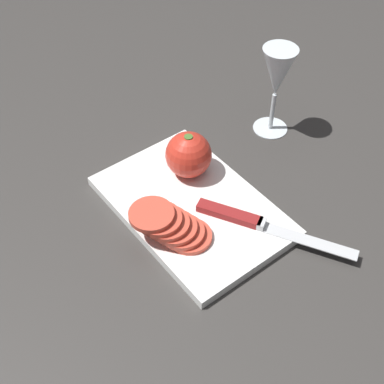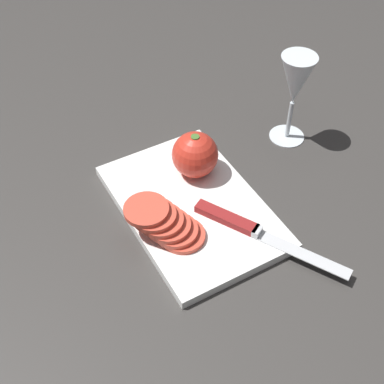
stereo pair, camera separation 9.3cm
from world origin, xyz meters
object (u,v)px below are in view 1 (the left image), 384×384
whole_tomato (189,155)px  tomato_slice_stack_near (171,225)px  wine_glass (277,76)px  knife (244,219)px

whole_tomato → tomato_slice_stack_near: size_ratio=0.71×
wine_glass → tomato_slice_stack_near: (-0.12, 0.34, -0.09)m
tomato_slice_stack_near → whole_tomato: bearing=-48.4°
knife → tomato_slice_stack_near: tomato_slice_stack_near is taller
tomato_slice_stack_near → wine_glass: bearing=-71.2°
wine_glass → whole_tomato: wine_glass is taller
wine_glass → knife: wine_glass is taller
knife → tomato_slice_stack_near: size_ratio=2.10×
whole_tomato → knife: (-0.16, -0.00, -0.04)m
wine_glass → tomato_slice_stack_near: 0.37m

